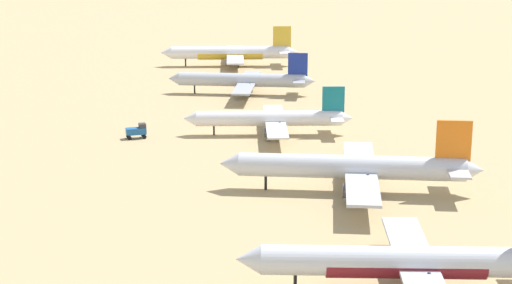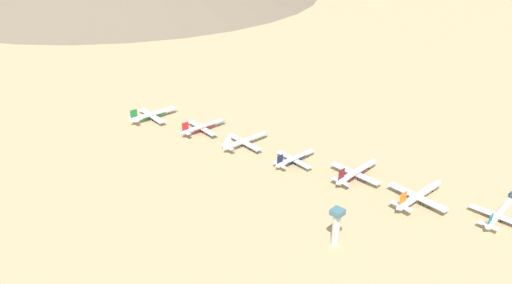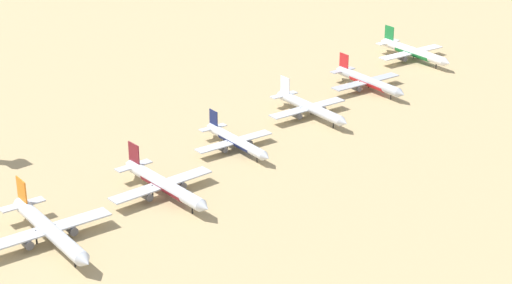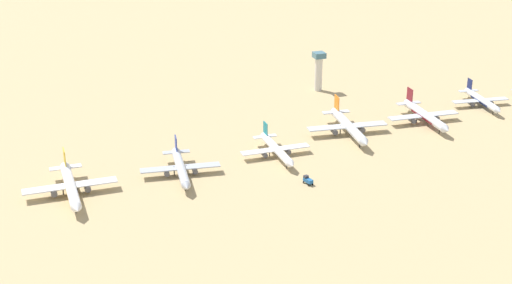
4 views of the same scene
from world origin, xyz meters
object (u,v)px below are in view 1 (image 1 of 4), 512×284
at_px(service_truck, 137,131).
at_px(parked_jet_3, 354,168).
at_px(parked_jet_0, 231,53).
at_px(parked_jet_4, 408,262).
at_px(parked_jet_2, 271,119).
at_px(parked_jet_1, 244,80).

bearing_deg(service_truck, parked_jet_3, 138.32).
distance_m(parked_jet_0, parked_jet_4, 204.78).
xyz_separation_m(parked_jet_2, parked_jet_4, (-17.68, 97.79, 0.64)).
distance_m(parked_jet_1, parked_jet_2, 52.56).
xyz_separation_m(parked_jet_3, service_truck, (51.14, -45.53, -3.35)).
distance_m(parked_jet_0, parked_jet_1, 53.00).
distance_m(parked_jet_1, parked_jet_4, 151.90).
bearing_deg(parked_jet_1, parked_jet_2, 97.61).
height_order(parked_jet_3, service_truck, parked_jet_3).
height_order(parked_jet_4, service_truck, parked_jet_4).
xyz_separation_m(parked_jet_0, parked_jet_3, (-27.16, 153.29, 0.33)).
bearing_deg(parked_jet_0, service_truck, 77.45).
xyz_separation_m(parked_jet_4, service_truck, (53.03, -94.95, -2.97)).
relative_size(parked_jet_2, service_truck, 8.05).
bearing_deg(parked_jet_0, parked_jet_2, 96.18).
height_order(parked_jet_2, parked_jet_3, parked_jet_3).
relative_size(parked_jet_4, service_truck, 9.36).
distance_m(parked_jet_1, service_truck, 61.89).
distance_m(parked_jet_4, service_truck, 108.80).
bearing_deg(parked_jet_3, service_truck, -41.68).
xyz_separation_m(parked_jet_0, parked_jet_1, (-4.40, 52.82, -0.41)).
xyz_separation_m(parked_jet_0, parked_jet_4, (-29.05, 202.71, -0.04)).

